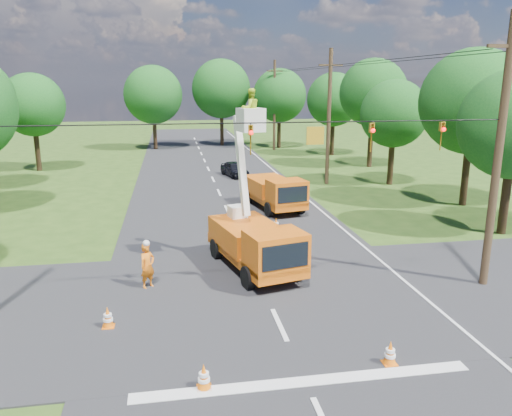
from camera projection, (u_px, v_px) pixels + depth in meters
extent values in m
plane|color=#284715|center=(219.00, 193.00, 35.13)|extent=(140.00, 140.00, 0.00)
cube|color=black|center=(219.00, 193.00, 35.13)|extent=(12.00, 100.00, 0.06)
cube|color=black|center=(268.00, 300.00, 17.93)|extent=(56.00, 10.00, 0.07)
cube|color=silver|center=(306.00, 383.00, 12.96)|extent=(9.00, 0.45, 0.02)
cube|color=silver|center=(296.00, 190.00, 36.04)|extent=(0.12, 90.00, 0.02)
cube|color=#DF5C0F|center=(254.00, 253.00, 20.74)|extent=(3.45, 6.15, 0.44)
cube|color=#DF5C0F|center=(276.00, 251.00, 18.70)|extent=(2.46, 2.10, 1.45)
cube|color=black|center=(285.00, 256.00, 17.96)|extent=(1.80, 0.49, 0.92)
cube|color=#DF5C0F|center=(247.00, 234.00, 21.28)|extent=(3.06, 4.02, 0.97)
cylinder|color=black|center=(248.00, 278.00, 18.77)|extent=(0.51, 0.94, 0.89)
cylinder|color=black|center=(296.00, 270.00, 19.55)|extent=(0.51, 0.94, 0.89)
cylinder|color=black|center=(216.00, 249.00, 22.05)|extent=(0.51, 0.94, 0.89)
cylinder|color=black|center=(258.00, 243.00, 22.83)|extent=(0.51, 0.94, 0.89)
cube|color=silver|center=(237.00, 212.00, 22.05)|extent=(0.88, 0.88, 0.53)
cube|color=silver|center=(242.00, 166.00, 21.05)|extent=(0.57, 1.32, 4.20)
cube|color=silver|center=(251.00, 120.00, 19.66)|extent=(1.11, 1.11, 0.92)
imported|color=#C6E526|center=(251.00, 109.00, 19.55)|extent=(0.88, 0.76, 1.55)
cube|color=#DF5C0F|center=(273.00, 198.00, 30.75)|extent=(3.13, 5.99, 0.43)
cube|color=#DF5C0F|center=(287.00, 192.00, 28.71)|extent=(2.36, 1.98, 1.43)
cube|color=black|center=(293.00, 195.00, 27.96)|extent=(1.78, 0.40, 0.90)
cube|color=#DF5C0F|center=(269.00, 186.00, 31.29)|extent=(2.85, 3.87, 0.95)
cylinder|color=black|center=(269.00, 210.00, 28.83)|extent=(0.46, 0.92, 0.87)
cylinder|color=black|center=(300.00, 207.00, 29.51)|extent=(0.46, 0.92, 0.87)
cylinder|color=black|center=(248.00, 197.00, 32.11)|extent=(0.46, 0.92, 0.87)
cylinder|color=black|center=(277.00, 194.00, 32.78)|extent=(0.46, 0.92, 0.87)
imported|color=orange|center=(147.00, 266.00, 18.76)|extent=(0.76, 0.74, 1.75)
imported|color=black|center=(235.00, 169.00, 41.18)|extent=(2.33, 3.91, 1.25)
cone|color=orange|center=(204.00, 376.00, 12.60)|extent=(0.36, 0.36, 0.70)
cube|color=orange|center=(204.00, 388.00, 12.68)|extent=(0.38, 0.38, 0.04)
cylinder|color=white|center=(204.00, 374.00, 12.58)|extent=(0.26, 0.26, 0.09)
cylinder|color=white|center=(204.00, 379.00, 12.62)|extent=(0.31, 0.31, 0.09)
cone|color=orange|center=(390.00, 352.00, 13.71)|extent=(0.36, 0.36, 0.70)
cube|color=orange|center=(389.00, 363.00, 13.79)|extent=(0.38, 0.38, 0.04)
cylinder|color=white|center=(390.00, 350.00, 13.70)|extent=(0.26, 0.26, 0.09)
cylinder|color=white|center=(390.00, 355.00, 13.73)|extent=(0.31, 0.31, 0.09)
cone|color=orange|center=(257.00, 241.00, 23.33)|extent=(0.36, 0.36, 0.70)
cube|color=orange|center=(257.00, 248.00, 23.41)|extent=(0.38, 0.38, 0.04)
cylinder|color=white|center=(257.00, 240.00, 23.31)|extent=(0.26, 0.26, 0.09)
cylinder|color=white|center=(257.00, 243.00, 23.35)|extent=(0.31, 0.31, 0.09)
cone|color=orange|center=(276.00, 224.00, 26.07)|extent=(0.36, 0.36, 0.70)
cube|color=orange|center=(276.00, 230.00, 26.16)|extent=(0.38, 0.38, 0.04)
cylinder|color=white|center=(276.00, 223.00, 26.06)|extent=(0.26, 0.26, 0.09)
cylinder|color=white|center=(276.00, 226.00, 26.10)|extent=(0.31, 0.31, 0.09)
cone|color=orange|center=(108.00, 317.00, 15.79)|extent=(0.36, 0.36, 0.70)
cube|color=orange|center=(109.00, 327.00, 15.87)|extent=(0.38, 0.38, 0.04)
cylinder|color=white|center=(108.00, 315.00, 15.77)|extent=(0.26, 0.26, 0.09)
cylinder|color=white|center=(108.00, 319.00, 15.81)|extent=(0.31, 0.31, 0.09)
cone|color=orange|center=(300.00, 196.00, 32.59)|extent=(0.36, 0.36, 0.70)
cube|color=orange|center=(300.00, 201.00, 32.67)|extent=(0.38, 0.38, 0.04)
cylinder|color=white|center=(300.00, 195.00, 32.57)|extent=(0.26, 0.26, 0.09)
cylinder|color=white|center=(300.00, 197.00, 32.61)|extent=(0.31, 0.31, 0.09)
cylinder|color=#4C3823|center=(498.00, 156.00, 18.09)|extent=(0.30, 0.30, 10.00)
cube|color=#4C3823|center=(511.00, 46.00, 17.15)|extent=(1.80, 0.12, 0.12)
cylinder|color=#4C3823|center=(329.00, 118.00, 37.20)|extent=(0.30, 0.30, 10.00)
cube|color=#4C3823|center=(331.00, 65.00, 36.27)|extent=(1.80, 0.12, 0.12)
cylinder|color=#4C3823|center=(274.00, 106.00, 56.31)|extent=(0.30, 0.30, 10.00)
cube|color=#4C3823|center=(275.00, 71.00, 55.38)|extent=(1.80, 0.12, 0.12)
cylinder|color=black|center=(254.00, 123.00, 16.30)|extent=(18.00, 0.04, 0.04)
cube|color=#B78616|center=(315.00, 136.00, 16.75)|extent=(0.60, 0.05, 0.60)
imported|color=#B78616|center=(251.00, 140.00, 16.42)|extent=(0.16, 0.20, 1.00)
sphere|color=#FF0C0C|center=(251.00, 133.00, 16.24)|extent=(0.14, 0.14, 0.14)
imported|color=#B78616|center=(371.00, 138.00, 17.10)|extent=(0.16, 0.20, 1.00)
sphere|color=#FF0C0C|center=(373.00, 131.00, 16.93)|extent=(0.14, 0.14, 0.14)
imported|color=#B78616|center=(441.00, 136.00, 17.53)|extent=(0.16, 0.20, 1.00)
sphere|color=#FF0C0C|center=(444.00, 129.00, 17.35)|extent=(0.14, 0.14, 0.14)
cylinder|color=#382616|center=(37.00, 148.00, 43.70)|extent=(0.44, 0.44, 4.05)
sphere|color=#144B19|center=(33.00, 105.00, 42.79)|extent=(5.40, 5.40, 5.40)
cylinder|color=#382616|center=(506.00, 196.00, 25.37)|extent=(0.44, 0.44, 3.96)
cylinder|color=#382616|center=(466.00, 169.00, 31.28)|extent=(0.44, 0.44, 4.58)
sphere|color=#144B19|center=(473.00, 102.00, 30.26)|extent=(6.40, 6.40, 6.40)
cylinder|color=#382616|center=(391.00, 160.00, 37.77)|extent=(0.44, 0.44, 3.78)
sphere|color=#144B19|center=(394.00, 114.00, 36.93)|extent=(5.00, 5.00, 5.00)
cylinder|color=#382616|center=(370.00, 141.00, 45.56)|extent=(0.44, 0.44, 4.75)
sphere|color=#144B19|center=(373.00, 92.00, 44.50)|extent=(6.00, 6.00, 6.00)
cylinder|color=#382616|center=(332.00, 136.00, 53.12)|extent=(0.44, 0.44, 4.14)
sphere|color=#144B19|center=(334.00, 99.00, 52.19)|extent=(5.60, 5.60, 5.60)
cylinder|color=#382616|center=(155.00, 130.00, 57.67)|extent=(0.44, 0.44, 4.40)
sphere|color=#144B19|center=(153.00, 95.00, 56.69)|extent=(6.60, 6.60, 6.60)
cylinder|color=#382616|center=(222.00, 126.00, 60.83)|extent=(0.44, 0.44, 4.84)
sphere|color=#144B19|center=(221.00, 89.00, 59.75)|extent=(7.00, 7.00, 7.00)
cylinder|color=#382616|center=(279.00, 129.00, 59.09)|extent=(0.44, 0.44, 4.31)
sphere|color=#144B19|center=(279.00, 96.00, 58.12)|extent=(6.20, 6.20, 6.20)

